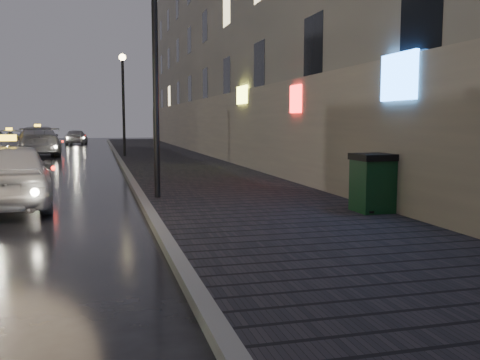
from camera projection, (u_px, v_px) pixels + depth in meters
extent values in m
plane|color=black|center=(59.00, 281.00, 6.53)|extent=(120.00, 120.00, 0.00)
cube|color=black|center=(166.00, 158.00, 27.70)|extent=(4.60, 58.00, 0.15)
cube|color=slate|center=(119.00, 159.00, 27.08)|extent=(0.20, 58.00, 0.15)
cube|color=#605B54|center=(210.00, 44.00, 31.66)|extent=(1.80, 50.00, 13.00)
cylinder|color=black|center=(156.00, 91.00, 12.48)|extent=(0.14, 0.14, 5.00)
cylinder|color=black|center=(124.00, 108.00, 27.85)|extent=(0.14, 0.14, 5.00)
sphere|color=#FFD88C|center=(122.00, 57.00, 27.57)|extent=(0.36, 0.36, 0.36)
cube|color=black|center=(373.00, 186.00, 10.66)|extent=(0.72, 0.72, 1.03)
cube|color=black|center=(374.00, 157.00, 10.60)|extent=(0.77, 0.77, 0.13)
imported|color=silver|center=(10.00, 175.00, 12.03)|extent=(2.22, 4.60, 1.51)
imported|color=silver|center=(38.00, 141.00, 30.64)|extent=(3.08, 5.99, 1.66)
imported|color=silver|center=(10.00, 142.00, 31.30)|extent=(2.78, 5.40, 1.46)
imported|color=#A1A0A8|center=(76.00, 137.00, 45.55)|extent=(1.94, 3.96, 1.30)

